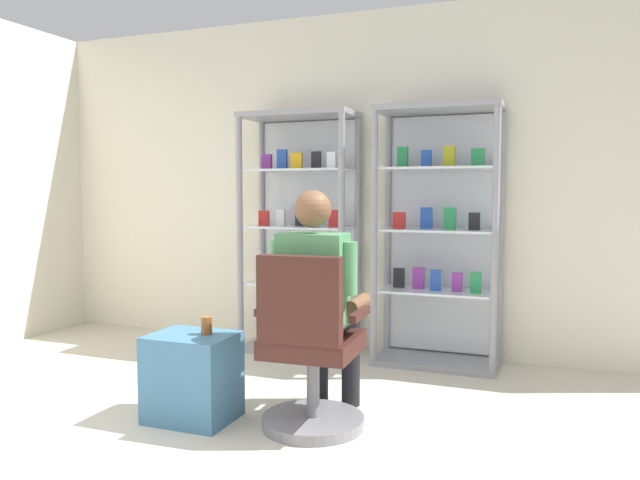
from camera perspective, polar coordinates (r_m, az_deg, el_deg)
name	(u,v)px	position (r m, az deg, el deg)	size (l,w,h in m)	color
back_wall	(377,183)	(5.00, 5.25, 5.26)	(6.00, 0.10, 2.70)	silver
display_cabinet_left	(302,231)	(4.97, -1.66, 0.85)	(0.90, 0.45, 1.90)	gray
display_cabinet_right	(439,235)	(4.66, 10.93, 0.50)	(0.90, 0.45, 1.90)	gray
office_chair	(310,359)	(3.35, -0.96, -10.89)	(0.57, 0.56, 0.96)	slate
seated_shopkeeper	(319,295)	(3.43, -0.05, -5.07)	(0.50, 0.58, 1.29)	black
storage_crate	(193,377)	(3.62, -11.69, -12.28)	(0.46, 0.37, 0.49)	teal
tea_glass	(207,326)	(3.53, -10.43, -7.78)	(0.06, 0.06, 0.10)	brown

